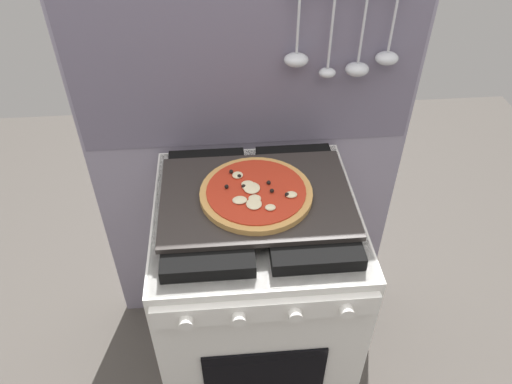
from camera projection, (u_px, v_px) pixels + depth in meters
The scene contains 5 objects.
ground_plane at pixel (256, 365), 1.98m from camera, with size 4.00×4.00×0.00m, color #4C4742.
kitchen_backsplash at pixel (249, 160), 1.72m from camera, with size 1.10×0.09×1.55m.
stove at pixel (256, 297), 1.69m from camera, with size 0.60×0.64×0.90m.
baking_tray at pixel (256, 197), 1.39m from camera, with size 0.54×0.38×0.02m, color #2D2826.
pizza_left at pixel (255, 193), 1.37m from camera, with size 0.32×0.32×0.03m.
Camera 1 is at (-0.09, -1.04, 1.82)m, focal length 34.33 mm.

